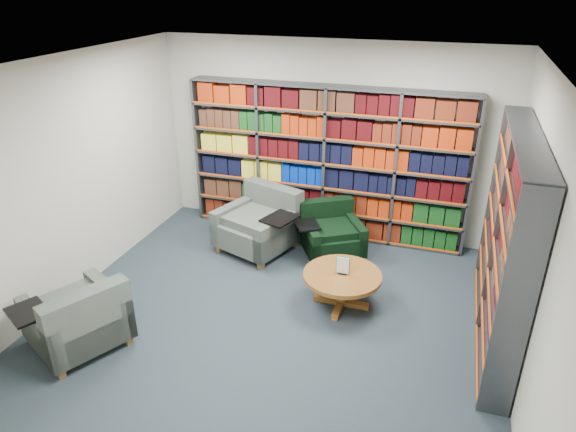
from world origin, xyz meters
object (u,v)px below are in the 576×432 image
(chair_teal_front, at_px, (80,322))
(coffee_table, at_px, (342,280))
(chair_green_right, at_px, (330,233))
(chair_teal_left, at_px, (262,225))

(chair_teal_front, bearing_deg, coffee_table, 33.43)
(chair_green_right, xyz_separation_m, chair_teal_front, (-1.96, -2.82, 0.04))
(chair_teal_front, bearing_deg, chair_teal_left, 69.47)
(coffee_table, bearing_deg, chair_green_right, 109.99)
(chair_green_right, xyz_separation_m, coffee_table, (0.45, -1.23, 0.06))
(chair_teal_left, xyz_separation_m, chair_green_right, (0.96, 0.16, -0.06))
(chair_teal_left, distance_m, coffee_table, 1.77)
(chair_teal_left, height_order, chair_teal_front, chair_teal_left)
(chair_green_right, bearing_deg, chair_teal_front, -124.72)
(coffee_table, bearing_deg, chair_teal_front, -146.57)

